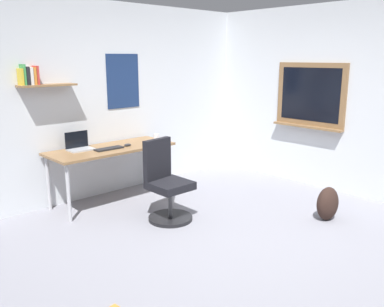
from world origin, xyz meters
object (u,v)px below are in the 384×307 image
Objects in this scene: laptop at (79,146)px; backpack at (328,203)px; office_chair at (166,186)px; keyboard at (109,149)px; computer_mouse at (127,145)px; desk at (111,152)px; coffee_mug at (156,137)px.

laptop reaches higher than backpack.
office_chair reaches higher than keyboard.
computer_mouse is (0.57, -0.24, -0.04)m from laptop.
keyboard is at bearing -134.75° from desk.
computer_mouse is at bearing -0.00° from keyboard.
backpack is (1.87, -2.43, -0.59)m from laptop.
computer_mouse is 0.52m from coffee_mug.
coffee_mug is (0.72, -0.03, 0.11)m from desk.
coffee_mug is (1.09, -0.19, -0.01)m from laptop.
laptop reaches higher than keyboard.
computer_mouse reaches higher than backpack.
computer_mouse is (0.20, -0.08, 0.08)m from desk.
desk reaches higher than backpack.
computer_mouse is (0.06, 0.87, 0.34)m from office_chair.
office_chair is 2.38× the size of backpack.
backpack is (0.78, -2.24, -0.58)m from coffee_mug.
laptop reaches higher than coffee_mug.
backpack is at bearing -52.40° from laptop.
laptop is at bearing 157.15° from desk.
keyboard is at bearing -39.70° from laptop.
keyboard is 4.02× the size of coffee_mug.
keyboard is 0.93× the size of backpack.
computer_mouse reaches higher than keyboard.
office_chair is 1.27m from laptop.
office_chair is at bearing -82.03° from desk.
office_chair is 9.13× the size of computer_mouse.
backpack is at bearing -43.96° from office_chair.
office_chair reaches higher than computer_mouse.
desk is 15.73× the size of computer_mouse.
laptop is 0.62m from computer_mouse.
keyboard reaches higher than desk.
coffee_mug is at bearing 3.58° from keyboard.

